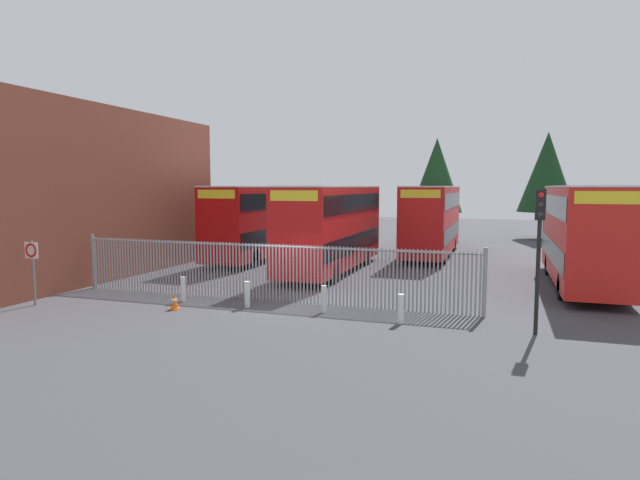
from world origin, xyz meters
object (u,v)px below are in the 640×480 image
double_decker_bus_far_back (261,219)px  bollard_near_left (183,289)px  bollard_far_right (401,309)px  traffic_light_kerbside (539,234)px  bollard_near_right (324,299)px  traffic_cone_by_gate (174,301)px  bollard_center_front (247,294)px  double_decker_bus_behind_fence_right (432,218)px  double_decker_bus_behind_fence_left (332,225)px  double_decker_bus_near_gate (583,232)px  speed_limit_sign_post (32,258)px

double_decker_bus_far_back → bollard_near_left: size_ratio=11.38×
bollard_far_right → traffic_light_kerbside: (4.02, -0.05, 2.51)m
bollard_near_right → traffic_light_kerbside: (6.83, -0.72, 2.51)m
double_decker_bus_far_back → bollard_far_right: 16.79m
traffic_cone_by_gate → bollard_far_right: bearing=4.5°
bollard_far_right → bollard_near_right: bearing=166.6°
bollard_center_front → bollard_near_right: 2.89m
bollard_far_right → traffic_cone_by_gate: 8.04m
double_decker_bus_behind_fence_right → traffic_light_kerbside: (5.17, -17.49, 0.56)m
double_decker_bus_behind_fence_left → traffic_light_kerbside: double_decker_bus_behind_fence_left is taller
double_decker_bus_near_gate → double_decker_bus_far_back: 17.57m
double_decker_bus_behind_fence_right → traffic_light_kerbside: 18.25m
speed_limit_sign_post → traffic_cone_by_gate: bearing=11.6°
traffic_cone_by_gate → traffic_light_kerbside: (12.03, 0.58, 2.70)m
double_decker_bus_near_gate → bollard_center_front: (-12.08, -8.43, -1.95)m
double_decker_bus_behind_fence_right → double_decker_bus_far_back: bearing=-153.9°
bollard_center_front → double_decker_bus_near_gate: bearing=34.9°
double_decker_bus_near_gate → bollard_near_left: (-14.84, -8.31, -1.95)m
speed_limit_sign_post → double_decker_bus_near_gate: bearing=28.4°
double_decker_bus_near_gate → bollard_far_right: (-6.38, -8.95, -1.95)m
bollard_near_right → bollard_far_right: bearing=-13.4°
bollard_near_left → double_decker_bus_behind_fence_left: bearing=69.9°
double_decker_bus_behind_fence_right → bollard_far_right: bearing=-86.2°
bollard_near_left → bollard_far_right: same height
bollard_near_right → bollard_far_right: (2.81, -0.67, 0.00)m
traffic_cone_by_gate → double_decker_bus_behind_fence_left: bearing=74.6°
double_decker_bus_behind_fence_right → bollard_center_front: (-4.54, -16.92, -1.95)m
bollard_center_front → speed_limit_sign_post: size_ratio=0.40×
double_decker_bus_behind_fence_left → bollard_center_front: size_ratio=11.38×
bollard_center_front → traffic_light_kerbside: 10.05m
traffic_cone_by_gate → speed_limit_sign_post: speed_limit_sign_post is taller
double_decker_bus_near_gate → bollard_center_front: double_decker_bus_near_gate is taller
double_decker_bus_behind_fence_right → speed_limit_sign_post: size_ratio=4.50×
bollard_center_front → traffic_cone_by_gate: 2.58m
double_decker_bus_near_gate → traffic_cone_by_gate: bearing=-146.4°
bollard_near_left → bollard_far_right: bearing=-4.3°
double_decker_bus_far_back → speed_limit_sign_post: size_ratio=4.50×
bollard_near_right → traffic_light_kerbside: bearing=-6.0°
traffic_cone_by_gate → speed_limit_sign_post: size_ratio=0.25×
double_decker_bus_behind_fence_right → bollard_near_left: bearing=-113.5°
bollard_far_right → speed_limit_sign_post: speed_limit_sign_post is taller
double_decker_bus_far_back → bollard_far_right: size_ratio=11.38×
double_decker_bus_far_back → traffic_cone_by_gate: (2.77, -13.35, -2.13)m
double_decker_bus_behind_fence_left → traffic_light_kerbside: bearing=-45.6°
double_decker_bus_near_gate → double_decker_bus_behind_fence_left: 11.64m
bollard_near_left → traffic_cone_by_gate: bearing=-70.4°
double_decker_bus_near_gate → speed_limit_sign_post: bearing=-151.6°
bollard_near_left → bollard_center_front: size_ratio=1.00×
double_decker_bus_near_gate → double_decker_bus_behind_fence_right: same height
double_decker_bus_far_back → bollard_near_left: double_decker_bus_far_back is taller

